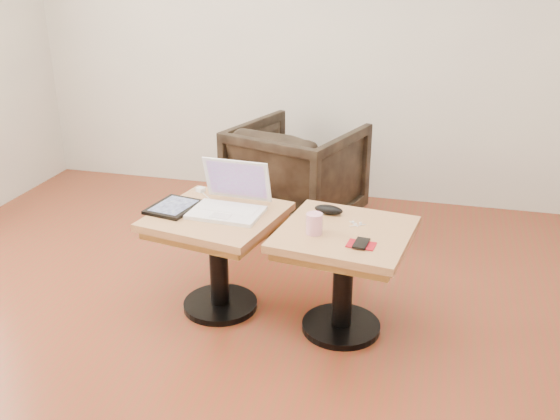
% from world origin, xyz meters
% --- Properties ---
extents(room_shell, '(4.52, 4.52, 2.71)m').
position_xyz_m(room_shell, '(0.00, 0.00, 1.35)').
color(room_shell, brown).
rests_on(room_shell, ground).
extents(side_table_left, '(0.70, 0.70, 0.54)m').
position_xyz_m(side_table_left, '(-0.20, 0.45, 0.41)').
color(side_table_left, black).
rests_on(side_table_left, ground).
extents(side_table_right, '(0.67, 0.67, 0.54)m').
position_xyz_m(side_table_right, '(0.45, 0.40, 0.41)').
color(side_table_right, black).
rests_on(side_table_right, ground).
extents(laptop, '(0.37, 0.33, 0.24)m').
position_xyz_m(laptop, '(-0.14, 0.49, 0.59)').
color(laptop, white).
rests_on(laptop, side_table_left).
extents(tablet, '(0.25, 0.30, 0.02)m').
position_xyz_m(tablet, '(-0.43, 0.45, 0.55)').
color(tablet, black).
rests_on(tablet, side_table_left).
extents(charging_adapter, '(0.05, 0.05, 0.02)m').
position_xyz_m(charging_adapter, '(-0.38, 0.71, 0.55)').
color(charging_adapter, white).
rests_on(charging_adapter, side_table_left).
extents(glasses_case, '(0.15, 0.08, 0.05)m').
position_xyz_m(glasses_case, '(0.34, 0.58, 0.56)').
color(glasses_case, black).
rests_on(glasses_case, side_table_right).
extents(striped_cup, '(0.08, 0.08, 0.10)m').
position_xyz_m(striped_cup, '(0.32, 0.33, 0.59)').
color(striped_cup, '#EC588C').
rests_on(striped_cup, side_table_right).
extents(earbuds_tangle, '(0.08, 0.05, 0.02)m').
position_xyz_m(earbuds_tangle, '(0.50, 0.48, 0.55)').
color(earbuds_tangle, white).
rests_on(earbuds_tangle, side_table_right).
extents(phone_on_sleeve, '(0.13, 0.12, 0.02)m').
position_xyz_m(phone_on_sleeve, '(0.55, 0.26, 0.55)').
color(phone_on_sleeve, maroon).
rests_on(phone_on_sleeve, side_table_right).
extents(armchair, '(0.95, 0.97, 0.70)m').
position_xyz_m(armchair, '(-0.06, 1.64, 0.35)').
color(armchair, black).
rests_on(armchair, ground).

